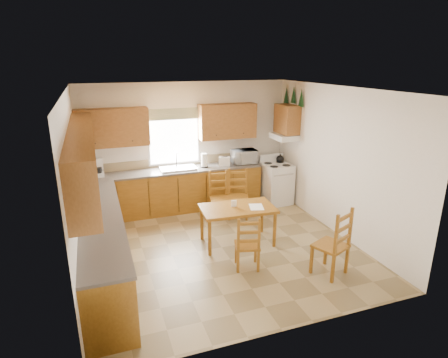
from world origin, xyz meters
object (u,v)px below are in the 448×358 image
object	(u,v)px
dining_table	(238,225)
chair_near_right	(331,241)
chair_near_left	(247,242)
microwave	(244,156)
stove	(276,184)
chair_far_left	(220,195)
chair_far_right	(238,194)

from	to	relation	value
dining_table	chair_near_right	world-z (taller)	chair_near_right
dining_table	chair_near_left	distance (m)	0.84
microwave	dining_table	xyz separation A→B (m)	(-0.88, -1.87, -0.73)
stove	dining_table	world-z (taller)	stove
microwave	chair_near_left	xyz separation A→B (m)	(-1.05, -2.68, -0.63)
microwave	chair_far_left	distance (m)	1.21
chair_near_left	chair_far_left	world-z (taller)	chair_far_left
chair_near_left	chair_far_left	bearing A→B (deg)	-81.32
microwave	chair_far_left	size ratio (longest dim) A/B	0.52
dining_table	chair_near_left	world-z (taller)	chair_near_left
stove	chair_far_left	distance (m)	1.53
dining_table	chair_near_left	xyz separation A→B (m)	(-0.16, -0.82, 0.10)
microwave	chair_near_right	distance (m)	3.30
microwave	dining_table	size ratio (longest dim) A/B	0.39
chair_far_right	chair_near_left	bearing A→B (deg)	-87.60
stove	microwave	distance (m)	0.97
dining_table	chair_near_right	size ratio (longest dim) A/B	1.19
stove	chair_near_left	xyz separation A→B (m)	(-1.72, -2.37, 0.00)
chair_far_left	chair_far_right	size ratio (longest dim) A/B	0.97
chair_near_left	chair_near_right	xyz separation A→B (m)	(1.11, -0.58, 0.09)
stove	chair_near_left	size ratio (longest dim) A/B	1.00
stove	chair_far_left	xyz separation A→B (m)	(-1.48, -0.38, 0.04)
microwave	chair_near_right	size ratio (longest dim) A/B	0.47
chair_near_right	dining_table	bearing A→B (deg)	-79.13
chair_near_right	chair_far_right	size ratio (longest dim) A/B	1.08
chair_far_left	chair_far_right	world-z (taller)	chair_far_right
dining_table	chair_far_left	size ratio (longest dim) A/B	1.33
dining_table	chair_far_left	bearing A→B (deg)	90.45
dining_table	stove	bearing A→B (deg)	49.00
chair_near_left	chair_far_right	world-z (taller)	chair_far_right
dining_table	chair_near_right	bearing A→B (deg)	-51.70
chair_far_right	chair_far_left	bearing A→B (deg)	-176.16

